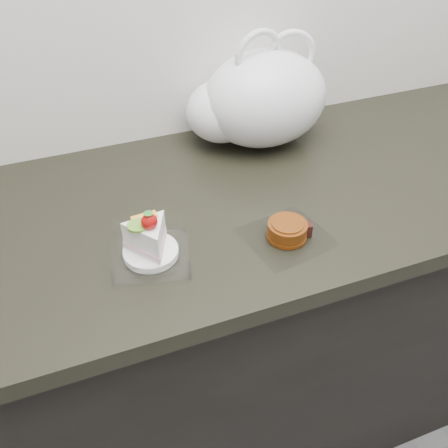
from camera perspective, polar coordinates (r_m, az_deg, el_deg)
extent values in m
cube|color=black|center=(1.45, 3.39, -11.30)|extent=(2.00, 0.60, 0.86)
cube|color=black|center=(1.13, 4.25, 3.15)|extent=(2.04, 0.64, 0.04)
cube|color=white|center=(0.96, -8.31, -3.59)|extent=(0.17, 0.17, 0.00)
cylinder|color=white|center=(0.95, -8.36, -3.20)|extent=(0.10, 0.10, 0.01)
ellipsoid|color=red|center=(0.89, -8.54, 0.28)|extent=(0.03, 0.03, 0.03)
cone|color=#2D7223|center=(0.88, -8.63, 1.04)|extent=(0.02, 0.02, 0.01)
cylinder|color=#71AB31|center=(0.90, -9.86, -0.17)|extent=(0.04, 0.04, 0.00)
cube|color=orange|center=(0.92, -9.09, 0.82)|extent=(0.05, 0.02, 0.00)
cube|color=white|center=(1.00, 7.14, -1.48)|extent=(0.18, 0.17, 0.00)
cylinder|color=maroon|center=(0.99, 7.22, -0.73)|extent=(0.10, 0.10, 0.03)
cylinder|color=maroon|center=(1.00, 7.16, -1.28)|extent=(0.10, 0.10, 0.01)
cylinder|color=maroon|center=(0.98, 7.30, 0.08)|extent=(0.08, 0.08, 0.00)
cube|color=black|center=(1.00, 9.31, -0.66)|extent=(0.02, 0.02, 0.03)
ellipsoid|color=white|center=(1.25, 4.69, 14.08)|extent=(0.32, 0.25, 0.23)
ellipsoid|color=white|center=(1.24, -0.14, 12.79)|extent=(0.19, 0.17, 0.15)
torus|color=white|center=(1.20, 4.04, 18.54)|extent=(0.13, 0.04, 0.13)
torus|color=white|center=(1.23, 7.69, 18.66)|extent=(0.12, 0.04, 0.12)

